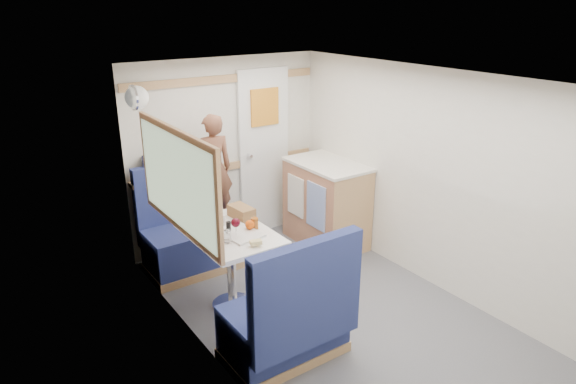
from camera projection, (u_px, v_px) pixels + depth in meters
floor at (365, 338)px, 4.09m from camera, size 4.50×4.50×0.00m
ceiling at (381, 85)px, 3.39m from camera, size 4.50×4.50×0.00m
wall_back at (227, 153)px, 5.48m from camera, size 2.20×0.02×2.00m
wall_left at (241, 264)px, 3.16m from camera, size 0.02×4.50×2.00m
wall_right at (468, 193)px, 4.32m from camera, size 0.02×4.50×2.00m
oak_trim_low at (228, 166)px, 5.52m from camera, size 2.15×0.02×0.08m
oak_trim_high at (224, 79)px, 5.19m from camera, size 2.15×0.02×0.08m
side_window at (176, 181)px, 3.86m from camera, size 0.04×1.30×0.72m
rear_door at (264, 149)px, 5.70m from camera, size 0.62×0.12×1.86m
dinette_table at (230, 248)px, 4.32m from camera, size 0.62×0.92×0.72m
bench_far at (190, 240)px, 5.08m from camera, size 0.90×0.59×1.05m
bench_near at (288, 325)px, 3.75m from camera, size 0.90×0.59×1.05m
ledge at (175, 178)px, 5.08m from camera, size 0.90×0.14×0.04m
dome_light at (137, 97)px, 4.36m from camera, size 0.20×0.20×0.20m
galley_counter at (326, 203)px, 5.56m from camera, size 0.57×0.92×0.92m
person at (213, 169)px, 4.98m from camera, size 0.42×0.29×1.08m
duffel_bag at (167, 166)px, 4.99m from camera, size 0.50×0.35×0.22m
tray at (240, 233)px, 4.21m from camera, size 0.32×0.39×0.02m
orange_fruit at (250, 225)px, 4.26m from camera, size 0.08×0.08×0.08m
cheese_block at (256, 242)px, 4.00m from camera, size 0.10×0.08×0.03m
wine_glass at (236, 223)px, 4.12m from camera, size 0.08×0.08×0.17m
tumbler_left at (228, 237)px, 4.05m from camera, size 0.06×0.06×0.10m
beer_glass at (255, 223)px, 4.30m from camera, size 0.06×0.06×0.10m
pepper_grinder at (229, 228)px, 4.21m from camera, size 0.04×0.04×0.11m
salt_grinder at (224, 220)px, 4.37m from camera, size 0.04×0.04×0.09m
bread_loaf at (241, 212)px, 4.52m from camera, size 0.16×0.27×0.11m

